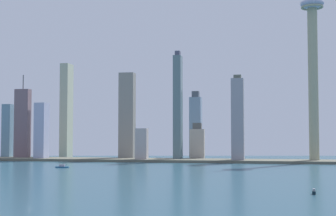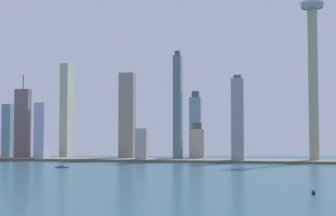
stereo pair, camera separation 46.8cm
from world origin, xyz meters
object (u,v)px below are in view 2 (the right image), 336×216
at_px(skyscraper_3, 66,111).
at_px(skyscraper_6, 42,132).
at_px(skyscraper_7, 197,143).
at_px(boat_2, 314,192).
at_px(skyscraper_1, 127,116).
at_px(skyscraper_2, 142,145).
at_px(skyscraper_5, 9,132).
at_px(skyscraper_0, 23,124).
at_px(boat_1, 62,166).
at_px(observation_tower, 313,50).
at_px(skyscraper_8, 196,127).
at_px(skyscraper_10, 238,120).
at_px(skyscraper_4, 178,107).

distance_m(skyscraper_3, skyscraper_6, 85.75).
distance_m(skyscraper_7, boat_2, 471.80).
bearing_deg(skyscraper_6, skyscraper_1, 20.18).
xyz_separation_m(skyscraper_2, skyscraper_5, (-246.59, 45.89, 21.22)).
bearing_deg(skyscraper_0, boat_1, -51.22).
bearing_deg(skyscraper_3, observation_tower, -8.56).
relative_size(skyscraper_5, skyscraper_8, 0.80).
xyz_separation_m(skyscraper_0, skyscraper_3, (55.46, 52.51, 23.96)).
bearing_deg(skyscraper_5, skyscraper_3, 22.45).
distance_m(skyscraper_6, boat_1, 202.58).
xyz_separation_m(skyscraper_5, skyscraper_10, (391.80, -41.39, 16.49)).
xyz_separation_m(skyscraper_5, skyscraper_8, (313.24, 66.05, 8.15)).
relative_size(skyscraper_1, skyscraper_10, 1.10).
bearing_deg(skyscraper_8, skyscraper_5, -168.09).
xyz_separation_m(skyscraper_4, skyscraper_8, (15.94, 83.54, -29.14)).
distance_m(skyscraper_2, skyscraper_10, 150.10).
height_order(skyscraper_5, boat_1, skyscraper_5).
height_order(skyscraper_5, skyscraper_8, skyscraper_8).
distance_m(skyscraper_10, boat_2, 408.41).
relative_size(skyscraper_1, skyscraper_4, 0.83).
distance_m(skyscraper_3, skyscraper_4, 215.32).
height_order(skyscraper_6, skyscraper_8, skyscraper_8).
height_order(skyscraper_3, skyscraper_6, skyscraper_3).
relative_size(skyscraper_5, boat_1, 5.75).
height_order(skyscraper_3, skyscraper_4, skyscraper_4).
distance_m(skyscraper_1, skyscraper_5, 209.55).
bearing_deg(skyscraper_2, skyscraper_3, 152.34).
relative_size(skyscraper_1, boat_2, 19.35).
bearing_deg(skyscraper_0, skyscraper_8, 16.30).
xyz_separation_m(skyscraper_1, skyscraper_3, (-119.03, 29.70, 11.17)).
height_order(skyscraper_2, boat_2, skyscraper_2).
bearing_deg(skyscraper_0, observation_tower, -1.18).
bearing_deg(skyscraper_7, skyscraper_2, -143.79).
bearing_deg(skyscraper_5, skyscraper_10, -6.03).
height_order(skyscraper_3, boat_1, skyscraper_3).
distance_m(skyscraper_5, skyscraper_10, 394.33).
height_order(skyscraper_1, skyscraper_5, skyscraper_1).
xyz_separation_m(skyscraper_4, skyscraper_5, (-297.29, 17.49, -37.30)).
relative_size(skyscraper_2, skyscraper_7, 0.84).
bearing_deg(boat_1, skyscraper_6, 116.06).
bearing_deg(skyscraper_5, skyscraper_6, -26.86).
distance_m(skyscraper_1, boat_2, 520.04).
distance_m(skyscraper_0, skyscraper_4, 265.04).
relative_size(skyscraper_1, skyscraper_6, 1.55).
relative_size(skyscraper_1, skyscraper_7, 2.38).
bearing_deg(skyscraper_4, skyscraper_10, -14.19).
relative_size(skyscraper_3, skyscraper_6, 1.80).
xyz_separation_m(skyscraper_10, boat_2, (76.08, -396.52, -61.52)).
bearing_deg(skyscraper_10, skyscraper_8, 126.18).
xyz_separation_m(skyscraper_1, skyscraper_5, (-207.94, -7.04, -24.94)).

